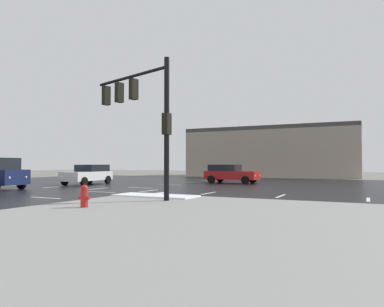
% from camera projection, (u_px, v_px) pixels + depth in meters
% --- Properties ---
extents(ground_plane, '(120.00, 120.00, 0.00)m').
position_uv_depth(ground_plane, '(122.00, 190.00, 22.47)').
color(ground_plane, slate).
extents(road_asphalt, '(44.00, 44.00, 0.02)m').
position_uv_depth(road_asphalt, '(122.00, 190.00, 22.47)').
color(road_asphalt, black).
rests_on(road_asphalt, ground_plane).
extents(sidewalk_corner, '(18.00, 18.00, 0.14)m').
position_uv_depth(sidewalk_corner, '(248.00, 252.00, 6.40)').
color(sidewalk_corner, gray).
rests_on(sidewalk_corner, ground_plane).
extents(snow_strip_curbside, '(4.00, 1.60, 0.06)m').
position_uv_depth(snow_strip_curbside, '(155.00, 196.00, 16.67)').
color(snow_strip_curbside, white).
rests_on(snow_strip_curbside, sidewalk_corner).
extents(lane_markings, '(36.15, 36.15, 0.01)m').
position_uv_depth(lane_markings, '(124.00, 192.00, 20.70)').
color(lane_markings, silver).
rests_on(lane_markings, road_asphalt).
extents(traffic_signal_mast, '(4.97, 1.71, 6.01)m').
position_uv_depth(traffic_signal_mast, '(142.00, 106.00, 15.97)').
color(traffic_signal_mast, black).
rests_on(traffic_signal_mast, sidewalk_corner).
extents(fire_hydrant, '(0.48, 0.26, 0.79)m').
position_uv_depth(fire_hydrant, '(84.00, 196.00, 12.44)').
color(fire_hydrant, red).
rests_on(fire_hydrant, sidewalk_corner).
extents(strip_building_background, '(21.55, 8.00, 6.39)m').
position_uv_depth(strip_building_background, '(272.00, 152.00, 46.80)').
color(strip_building_background, gray).
rests_on(strip_building_background, ground_plane).
extents(sedan_red, '(4.61, 2.20, 1.58)m').
position_uv_depth(sedan_red, '(230.00, 173.00, 30.23)').
color(sedan_red, '#B21919').
rests_on(sedan_red, road_asphalt).
extents(sedan_white, '(2.36, 4.66, 1.58)m').
position_uv_depth(sedan_white, '(89.00, 174.00, 28.35)').
color(sedan_white, white).
rests_on(sedan_white, road_asphalt).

